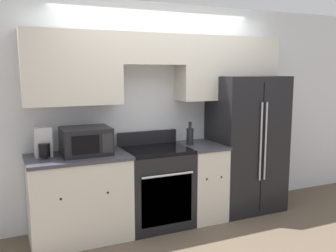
# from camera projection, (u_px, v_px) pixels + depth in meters

# --- Properties ---
(ground_plane) EXTENTS (12.00, 12.00, 0.00)m
(ground_plane) POSITION_uv_depth(u_px,v_px,m) (179.00, 232.00, 4.21)
(ground_plane) COLOR brown
(wall_back) EXTENTS (8.00, 0.39, 2.60)m
(wall_back) POSITION_uv_depth(u_px,v_px,m) (159.00, 96.00, 4.52)
(wall_back) COLOR silver
(wall_back) RESTS_ON ground_plane
(lower_cabinets_left) EXTENTS (1.06, 0.64, 0.92)m
(lower_cabinets_left) POSITION_uv_depth(u_px,v_px,m) (79.00, 197.00, 4.00)
(lower_cabinets_left) COLOR beige
(lower_cabinets_left) RESTS_ON ground_plane
(lower_cabinets_right) EXTENTS (0.46, 0.64, 0.92)m
(lower_cabinets_right) POSITION_uv_depth(u_px,v_px,m) (201.00, 180.00, 4.60)
(lower_cabinets_right) COLOR beige
(lower_cabinets_right) RESTS_ON ground_plane
(oven_range) EXTENTS (0.75, 0.65, 1.08)m
(oven_range) POSITION_uv_depth(u_px,v_px,m) (156.00, 186.00, 4.36)
(oven_range) COLOR black
(oven_range) RESTS_ON ground_plane
(refrigerator) EXTENTS (0.90, 0.74, 1.73)m
(refrigerator) POSITION_uv_depth(u_px,v_px,m) (245.00, 143.00, 4.85)
(refrigerator) COLOR black
(refrigerator) RESTS_ON ground_plane
(microwave) EXTENTS (0.51, 0.42, 0.29)m
(microwave) POSITION_uv_depth(u_px,v_px,m) (86.00, 141.00, 3.97)
(microwave) COLOR black
(microwave) RESTS_ON lower_cabinets_left
(bottle) EXTENTS (0.08, 0.08, 0.28)m
(bottle) POSITION_uv_depth(u_px,v_px,m) (190.00, 136.00, 4.50)
(bottle) COLOR black
(bottle) RESTS_ON lower_cabinets_right
(coffee_maker) EXTENTS (0.17, 0.23, 0.31)m
(coffee_maker) POSITION_uv_depth(u_px,v_px,m) (43.00, 143.00, 3.85)
(coffee_maker) COLOR #B7B7BC
(coffee_maker) RESTS_ON lower_cabinets_left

